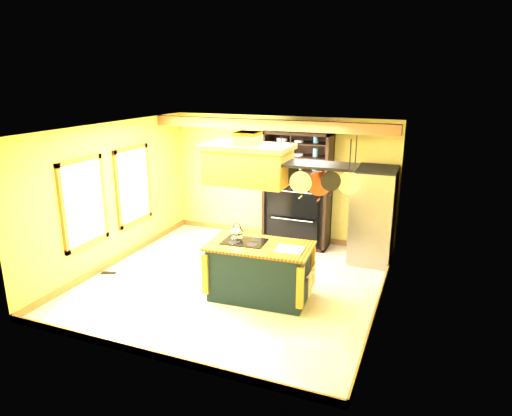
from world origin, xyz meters
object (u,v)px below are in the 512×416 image
Objects in this scene: kitchen_island at (260,271)px; refrigerator at (373,217)px; hutch at (298,202)px; range_hood at (248,163)px; pot_rack at (318,172)px.

kitchen_island is 0.95× the size of refrigerator.
range_hood is at bearing -90.80° from hutch.
range_hood is 2.92m from hutch.
pot_rack reaches higher than hutch.
refrigerator is at bearing 76.40° from pot_rack.
range_hood reaches higher than kitchen_island.
range_hood is at bearing -125.94° from refrigerator.
pot_rack is 2.67m from refrigerator.
range_hood is at bearing -179.35° from pot_rack.
kitchen_island is 1.93m from pot_rack.
kitchen_island is at bearing -86.47° from hutch.
kitchen_island is 2.66m from hutch.
pot_rack reaches higher than kitchen_island.
pot_rack is at bearing -2.70° from kitchen_island.
hutch reaches higher than refrigerator.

